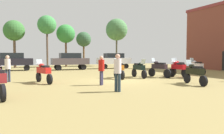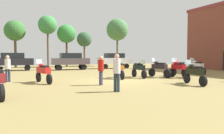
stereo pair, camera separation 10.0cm
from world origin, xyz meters
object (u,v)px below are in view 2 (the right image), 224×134
at_px(motorcycle_7, 43,71).
at_px(car_2, 114,60).
at_px(motorcycle_2, 139,68).
at_px(person_2, 101,68).
at_px(motorcycle_5, 194,72).
at_px(motorcycle_11, 179,67).
at_px(car_3, 71,60).
at_px(person_1, 8,66).
at_px(motorcycle_8, 119,69).
at_px(person_3, 117,70).
at_px(tree_5, 66,34).
at_px(tree_7, 48,25).
at_px(motorcycle_10, 178,68).
at_px(motorcycle_9, 159,68).
at_px(tree_1, 117,30).
at_px(motorcycle_6, 197,66).
at_px(car_1, 13,60).
at_px(tree_2, 84,40).
at_px(tree_6, 15,31).

xyz_separation_m(motorcycle_7, car_2, (10.51, 11.73, 0.46)).
height_order(motorcycle_2, person_2, person_2).
bearing_deg(motorcycle_2, motorcycle_5, 101.27).
relative_size(motorcycle_2, motorcycle_11, 0.94).
distance_m(car_3, person_2, 14.03).
bearing_deg(motorcycle_7, person_1, 126.63).
distance_m(motorcycle_8, person_3, 5.80).
distance_m(car_3, tree_5, 8.07).
height_order(tree_5, tree_7, tree_7).
height_order(motorcycle_10, car_2, car_2).
distance_m(motorcycle_9, person_3, 7.55).
distance_m(motorcycle_9, tree_1, 19.73).
distance_m(motorcycle_6, person_1, 15.35).
bearing_deg(tree_5, motorcycle_9, -81.29).
relative_size(motorcycle_5, tree_1, 0.27).
bearing_deg(tree_5, motorcycle_11, -75.65).
height_order(motorcycle_2, motorcycle_5, motorcycle_2).
xyz_separation_m(motorcycle_7, car_3, (4.61, 11.54, 0.46)).
distance_m(car_1, tree_2, 11.58).
xyz_separation_m(motorcycle_7, motorcycle_9, (8.65, -0.16, 0.02)).
distance_m(tree_5, tree_6, 7.07).
xyz_separation_m(motorcycle_9, tree_6, (-9.94, 19.05, 4.35)).
height_order(motorcycle_6, motorcycle_8, motorcycle_8).
xyz_separation_m(car_3, person_2, (-1.76, -13.92, -0.20)).
height_order(motorcycle_11, car_2, car_2).
bearing_deg(person_1, tree_6, -111.46).
bearing_deg(motorcycle_11, car_1, 143.64).
distance_m(motorcycle_10, person_3, 8.03).
relative_size(car_3, tree_7, 0.59).
bearing_deg(tree_5, person_3, -97.57).
distance_m(motorcycle_10, car_1, 17.95).
bearing_deg(tree_2, tree_6, 174.15).
bearing_deg(motorcycle_5, tree_2, 100.30).
bearing_deg(motorcycle_11, person_2, -153.80).
xyz_separation_m(motorcycle_5, motorcycle_9, (0.80, 4.31, 0.03)).
bearing_deg(tree_1, car_1, -161.51).
xyz_separation_m(motorcycle_7, tree_5, (5.78, 18.57, 4.24)).
distance_m(motorcycle_8, tree_7, 18.32).
distance_m(motorcycle_7, tree_6, 19.43).
distance_m(motorcycle_11, tree_7, 20.21).
bearing_deg(tree_2, motorcycle_5, -91.33).
height_order(motorcycle_5, person_3, person_3).
distance_m(motorcycle_6, motorcycle_8, 7.95).
bearing_deg(car_1, tree_2, -59.20).
distance_m(motorcycle_7, car_1, 12.93).
bearing_deg(motorcycle_9, motorcycle_6, -3.82).
bearing_deg(motorcycle_6, person_2, -156.23).
distance_m(car_1, tree_7, 8.23).
xyz_separation_m(motorcycle_5, car_1, (-9.45, 17.29, 0.46)).
bearing_deg(motorcycle_10, person_3, -152.46).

